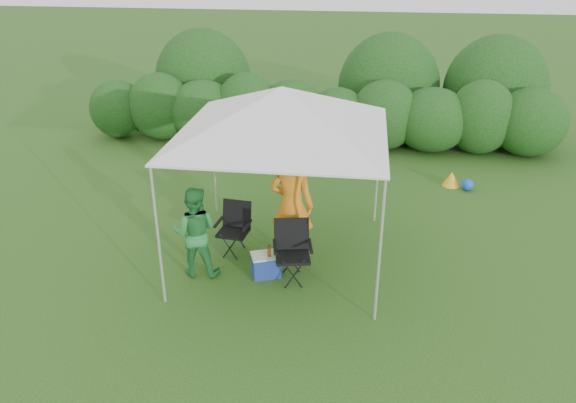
# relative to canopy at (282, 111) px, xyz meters

# --- Properties ---
(ground) EXTENTS (70.00, 70.00, 0.00)m
(ground) POSITION_rel_canopy_xyz_m (0.00, -0.50, -2.46)
(ground) COLOR #305C1C
(hedge) EXTENTS (11.82, 1.53, 1.80)m
(hedge) POSITION_rel_canopy_xyz_m (0.14, 5.50, -1.64)
(hedge) COLOR #1F4E19
(hedge) RESTS_ON ground
(canopy) EXTENTS (3.10, 3.10, 2.83)m
(canopy) POSITION_rel_canopy_xyz_m (0.00, 0.00, 0.00)
(canopy) COLOR silver
(canopy) RESTS_ON ground
(chair_right) EXTENTS (0.65, 0.61, 0.93)m
(chair_right) POSITION_rel_canopy_xyz_m (0.23, -0.60, -1.93)
(chair_right) COLOR black
(chair_right) RESTS_ON ground
(chair_left) EXTENTS (0.58, 0.53, 0.86)m
(chair_left) POSITION_rel_canopy_xyz_m (-0.81, 0.08, -1.97)
(chair_left) COLOR black
(chair_left) RESTS_ON ground
(man) EXTENTS (0.73, 0.51, 1.91)m
(man) POSITION_rel_canopy_xyz_m (0.15, -0.05, -1.51)
(man) COLOR orange
(man) RESTS_ON ground
(woman) EXTENTS (0.75, 0.61, 1.45)m
(woman) POSITION_rel_canopy_xyz_m (-1.25, -0.69, -1.74)
(woman) COLOR #2C863D
(woman) RESTS_ON ground
(cooler) EXTENTS (0.53, 0.46, 0.37)m
(cooler) POSITION_rel_canopy_xyz_m (-0.17, -0.61, -2.28)
(cooler) COLOR #203797
(cooler) RESTS_ON ground
(bottle) EXTENTS (0.06, 0.06, 0.21)m
(bottle) POSITION_rel_canopy_xyz_m (-0.11, -0.65, -1.98)
(bottle) COLOR #592D0C
(bottle) RESTS_ON cooler
(lawn_toy) EXTENTS (0.61, 0.51, 0.31)m
(lawn_toy) POSITION_rel_canopy_xyz_m (3.19, 3.32, -2.32)
(lawn_toy) COLOR yellow
(lawn_toy) RESTS_ON ground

